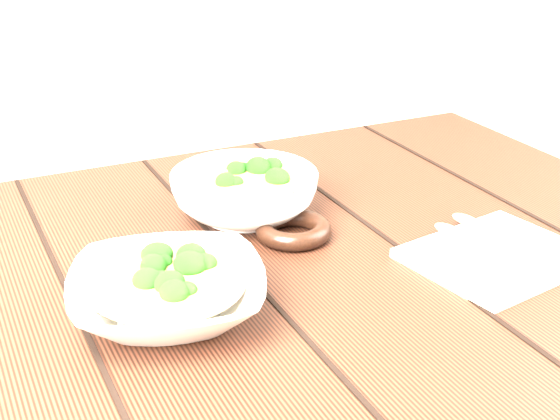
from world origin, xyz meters
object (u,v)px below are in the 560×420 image
object	(u,v)px
table	(254,343)
soup_bowl_front	(168,293)
soup_bowl_back	(244,193)
trivet	(293,230)
napkin	(497,256)

from	to	relation	value
table	soup_bowl_front	xyz separation A→B (m)	(-0.13, -0.08, 0.15)
soup_bowl_back	trivet	bearing A→B (deg)	-72.50
soup_bowl_front	napkin	distance (m)	0.41
trivet	soup_bowl_back	bearing A→B (deg)	107.50
soup_bowl_front	napkin	bearing A→B (deg)	-7.34
soup_bowl_front	trivet	distance (m)	0.23
trivet	napkin	xyz separation A→B (m)	(0.20, -0.16, -0.01)
soup_bowl_back	soup_bowl_front	bearing A→B (deg)	-130.88
table	napkin	size ratio (longest dim) A/B	5.96
trivet	napkin	bearing A→B (deg)	-39.66
soup_bowl_back	trivet	size ratio (longest dim) A/B	2.44
table	soup_bowl_front	bearing A→B (deg)	-149.84
table	trivet	distance (m)	0.15
table	napkin	xyz separation A→B (m)	(0.27, -0.13, 0.13)
soup_bowl_front	trivet	world-z (taller)	soup_bowl_front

